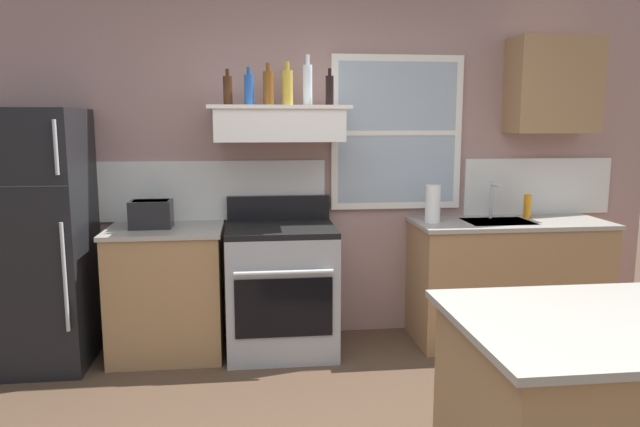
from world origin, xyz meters
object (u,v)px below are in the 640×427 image
at_px(bottle_blue_liqueur, 249,89).
at_px(dish_soap_bottle, 527,206).
at_px(bottle_champagne_gold_foil, 287,87).
at_px(toaster, 151,214).
at_px(stove_range, 281,288).
at_px(refrigerator, 33,239).
at_px(paper_towel_roll, 433,204).
at_px(bottle_balsamic_dark, 330,90).
at_px(bottle_brown_stout, 228,90).
at_px(bottle_amber_wine, 268,88).
at_px(bottle_clear_tall, 308,84).

bearing_deg(bottle_blue_liqueur, dish_soap_bottle, 2.65).
distance_m(bottle_blue_liqueur, bottle_champagne_gold_foil, 0.28).
distance_m(toaster, stove_range, 1.04).
distance_m(refrigerator, bottle_champagne_gold_foil, 2.00).
bearing_deg(paper_towel_roll, dish_soap_bottle, 7.38).
bearing_deg(bottle_champagne_gold_foil, bottle_blue_liqueur, -159.54).
bearing_deg(refrigerator, bottle_balsamic_dark, 1.86).
xyz_separation_m(stove_range, bottle_champagne_gold_foil, (0.06, 0.14, 1.41)).
bearing_deg(bottle_brown_stout, bottle_champagne_gold_foil, 11.93).
bearing_deg(bottle_amber_wine, bottle_balsamic_dark, -5.07).
height_order(bottle_champagne_gold_foil, bottle_balsamic_dark, bottle_champagne_gold_foil).
height_order(refrigerator, bottle_amber_wine, bottle_amber_wine).
height_order(bottle_brown_stout, paper_towel_roll, bottle_brown_stout).
bearing_deg(bottle_amber_wine, stove_range, -48.43).
xyz_separation_m(stove_range, bottle_brown_stout, (-0.35, 0.05, 1.38)).
height_order(bottle_brown_stout, dish_soap_bottle, bottle_brown_stout).
bearing_deg(bottle_brown_stout, bottle_clear_tall, 0.59).
relative_size(toaster, bottle_blue_liqueur, 1.17).
xyz_separation_m(bottle_blue_liqueur, dish_soap_bottle, (2.08, 0.10, -0.85)).
bearing_deg(refrigerator, bottle_clear_tall, 2.55).
bearing_deg(bottle_balsamic_dark, dish_soap_bottle, 3.57).
distance_m(toaster, paper_towel_roll, 2.00).
bearing_deg(bottle_balsamic_dark, bottle_blue_liqueur, -179.91).
height_order(bottle_balsamic_dark, paper_towel_roll, bottle_balsamic_dark).
distance_m(bottle_clear_tall, dish_soap_bottle, 1.90).
xyz_separation_m(bottle_champagne_gold_foil, bottle_balsamic_dark, (0.29, -0.10, -0.02)).
height_order(paper_towel_roll, dish_soap_bottle, paper_towel_roll).
xyz_separation_m(bottle_champagne_gold_foil, dish_soap_bottle, (1.82, -0.00, -0.87)).
relative_size(refrigerator, bottle_balsamic_dark, 6.83).
height_order(bottle_blue_liqueur, bottle_champagne_gold_foil, bottle_champagne_gold_foil).
xyz_separation_m(bottle_brown_stout, bottle_clear_tall, (0.55, 0.01, 0.04)).
xyz_separation_m(bottle_blue_liqueur, bottle_champagne_gold_foil, (0.27, 0.10, 0.02)).
xyz_separation_m(stove_range, bottle_balsamic_dark, (0.35, 0.04, 1.39)).
relative_size(refrigerator, toaster, 5.79).
relative_size(bottle_champagne_gold_foil, paper_towel_roll, 1.12).
distance_m(bottle_brown_stout, bottle_champagne_gold_foil, 0.42).
xyz_separation_m(bottle_amber_wine, paper_towel_roll, (1.18, -0.04, -0.82)).
height_order(bottle_amber_wine, dish_soap_bottle, bottle_amber_wine).
xyz_separation_m(bottle_brown_stout, bottle_blue_liqueur, (0.14, -0.01, 0.00)).
relative_size(refrigerator, bottle_blue_liqueur, 6.77).
xyz_separation_m(stove_range, bottle_blue_liqueur, (-0.20, 0.04, 1.39)).
relative_size(bottle_brown_stout, bottle_clear_tall, 0.70).
bearing_deg(dish_soap_bottle, refrigerator, -177.40).
bearing_deg(refrigerator, stove_range, 0.79).
relative_size(bottle_brown_stout, bottle_blue_liqueur, 0.95).
height_order(bottle_brown_stout, bottle_clear_tall, bottle_clear_tall).
bearing_deg(bottle_balsamic_dark, toaster, 179.87).
relative_size(refrigerator, paper_towel_roll, 6.37).
bearing_deg(stove_range, refrigerator, -179.21).
bearing_deg(bottle_champagne_gold_foil, dish_soap_bottle, -0.09).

